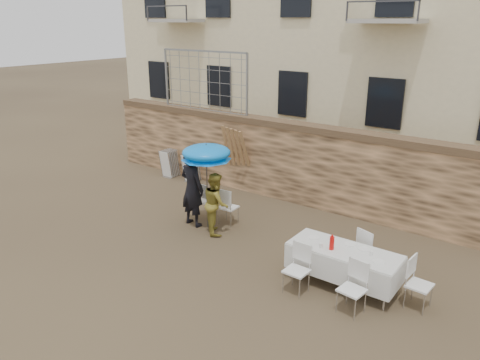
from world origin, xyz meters
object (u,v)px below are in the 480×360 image
Objects in this scene: umbrella at (206,155)px; chair_stack_right at (194,166)px; woman_dress at (216,203)px; couple_chair_left at (207,200)px; table_chair_side at (420,284)px; chair_stack_left at (174,162)px; table_chair_front_left at (296,270)px; man_suit at (192,188)px; soda_bottle at (332,243)px; table_chair_back at (369,250)px; table_chair_front_right at (352,289)px; couple_chair_right at (228,206)px; banquet_table at (344,251)px.

umbrella reaches higher than chair_stack_right.
woman_dress reaches higher than couple_chair_left.
chair_stack_left is (-8.78, 2.93, -0.02)m from table_chair_side.
table_chair_front_left is at bearing -32.77° from chair_stack_right.
man_suit is 2.01× the size of couple_chair_left.
couple_chair_left is 5.70m from table_chair_side.
umbrella is at bearing 28.03° from woman_dress.
table_chair_front_left is (3.63, -1.18, -0.48)m from man_suit.
soda_bottle is (4.03, -0.58, -0.06)m from man_suit.
table_chair_back reaches higher than chair_stack_left.
woman_dress is at bearing 25.05° from table_chair_back.
chair_stack_left is at bearing 161.72° from table_chair_front_right.
man_suit is 2.01× the size of couple_chair_right.
table_chair_front_left is (2.88, -1.18, -0.27)m from woman_dress.
table_chair_front_right is 1.04× the size of chair_stack_left.
table_chair_front_left is 1.00× the size of table_chair_front_right.
couple_chair_right is 1.00× the size of table_chair_back.
man_suit is 0.98× the size of umbrella.
table_chair_front_right is (4.33, -1.28, -1.38)m from umbrella.
table_chair_front_right is at bearing 120.34° from table_chair_back.
banquet_table is at bearing 161.21° from couple_chair_right.
table_chair_front_left is at bearing -172.62° from table_chair_front_right.
table_chair_front_right is (0.70, -0.60, -0.43)m from soda_bottle.
soda_bottle reaches higher than couple_chair_right.
couple_chair_right is (0.70, 0.55, -0.48)m from man_suit.
banquet_table is at bearing 95.35° from table_chair_back.
soda_bottle is 0.27× the size of table_chair_back.
table_chair_side is (1.40, 0.10, -0.25)m from banquet_table.
table_chair_back is (4.43, 0.37, -0.48)m from man_suit.
couple_chair_left is 0.70m from couple_chair_right.
banquet_table is 2.19× the size of table_chair_front_right.
woman_dress is at bearing 147.40° from couple_chair_left.
couple_chair_left is 4.44m from table_chair_back.
man_suit is 2.09× the size of chair_stack_left.
chair_stack_left is (-7.58, 2.23, -0.02)m from table_chair_back.
man_suit is 1.01m from couple_chair_right.
table_chair_front_right is 1.24m from table_chair_side.
woman_dress is (0.75, 0.00, -0.21)m from man_suit.
couple_chair_right and table_chair_side have the same top height.
soda_bottle is (4.03, -1.13, 0.43)m from couple_chair_left.
umbrella is at bearing -161.11° from man_suit.
man_suit is 5.66m from table_chair_side.
soda_bottle is (3.28, -0.58, 0.16)m from woman_dress.
couple_chair_left and table_chair_front_right have the same top height.
soda_bottle is at bearing 167.95° from couple_chair_left.
table_chair_side is 1.04× the size of chair_stack_right.
table_chair_front_left is 1.00× the size of table_chair_side.
couple_chair_left is 3.04m from chair_stack_right.
chair_stack_left is at bearing 156.08° from soda_bottle.
couple_chair_left is at bearing -85.15° from man_suit.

